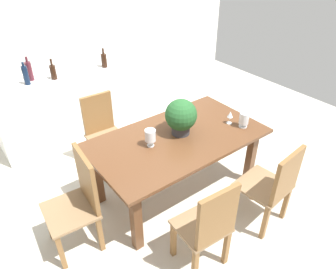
{
  "coord_description": "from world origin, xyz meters",
  "views": [
    {
      "loc": [
        -1.76,
        -2.22,
        2.59
      ],
      "look_at": [
        -0.04,
        0.03,
        0.74
      ],
      "focal_mm": 33.48,
      "sensor_mm": 36.0,
      "label": 1
    }
  ],
  "objects_px": {
    "chair_far_left": "(103,129)",
    "crystal_vase_left": "(244,119)",
    "dining_table": "(178,145)",
    "wine_glass": "(230,115)",
    "wine_bottle_clear": "(29,71)",
    "chair_near_right": "(274,184)",
    "wine_bottle_amber": "(53,72)",
    "kitchen_counter": "(65,106)",
    "wine_bottle_green": "(26,75)",
    "chair_head_end": "(79,198)",
    "flower_centerpiece": "(181,116)",
    "wine_bottle_tall": "(104,60)",
    "crystal_vase_center_near": "(150,136)",
    "chair_near_left": "(209,226)"
  },
  "relations": [
    {
      "from": "chair_far_left",
      "to": "crystal_vase_left",
      "type": "xyz_separation_m",
      "value": [
        1.12,
        -1.24,
        0.33
      ]
    },
    {
      "from": "dining_table",
      "to": "crystal_vase_left",
      "type": "relative_size",
      "value": 10.63
    },
    {
      "from": "wine_glass",
      "to": "wine_bottle_clear",
      "type": "height_order",
      "value": "wine_bottle_clear"
    },
    {
      "from": "chair_near_right",
      "to": "wine_bottle_amber",
      "type": "bearing_deg",
      "value": -73.99
    },
    {
      "from": "kitchen_counter",
      "to": "wine_bottle_green",
      "type": "relative_size",
      "value": 6.47
    },
    {
      "from": "chair_head_end",
      "to": "wine_bottle_amber",
      "type": "bearing_deg",
      "value": 168.26
    },
    {
      "from": "dining_table",
      "to": "crystal_vase_left",
      "type": "xyz_separation_m",
      "value": [
        0.71,
        -0.28,
        0.21
      ]
    },
    {
      "from": "flower_centerpiece",
      "to": "wine_bottle_tall",
      "type": "height_order",
      "value": "wine_bottle_tall"
    },
    {
      "from": "wine_bottle_amber",
      "to": "chair_far_left",
      "type": "bearing_deg",
      "value": -73.89
    },
    {
      "from": "wine_glass",
      "to": "kitchen_counter",
      "type": "relative_size",
      "value": 0.08
    },
    {
      "from": "dining_table",
      "to": "chair_near_right",
      "type": "bearing_deg",
      "value": -65.75
    },
    {
      "from": "chair_head_end",
      "to": "wine_bottle_clear",
      "type": "xyz_separation_m",
      "value": [
        0.26,
        1.89,
        0.56
      ]
    },
    {
      "from": "chair_near_right",
      "to": "wine_glass",
      "type": "distance_m",
      "value": 0.91
    },
    {
      "from": "chair_near_right",
      "to": "wine_bottle_clear",
      "type": "height_order",
      "value": "wine_bottle_clear"
    },
    {
      "from": "wine_bottle_green",
      "to": "crystal_vase_center_near",
      "type": "bearing_deg",
      "value": -69.61
    },
    {
      "from": "chair_near_left",
      "to": "kitchen_counter",
      "type": "height_order",
      "value": "kitchen_counter"
    },
    {
      "from": "dining_table",
      "to": "wine_bottle_tall",
      "type": "xyz_separation_m",
      "value": [
        0.07,
        1.72,
        0.44
      ]
    },
    {
      "from": "chair_near_left",
      "to": "crystal_vase_left",
      "type": "distance_m",
      "value": 1.35
    },
    {
      "from": "wine_bottle_tall",
      "to": "wine_glass",
      "type": "bearing_deg",
      "value": -72.84
    },
    {
      "from": "dining_table",
      "to": "chair_far_left",
      "type": "bearing_deg",
      "value": 113.59
    },
    {
      "from": "chair_head_end",
      "to": "chair_near_right",
      "type": "xyz_separation_m",
      "value": [
        1.58,
        -0.95,
        -0.02
      ]
    },
    {
      "from": "flower_centerpiece",
      "to": "chair_far_left",
      "type": "bearing_deg",
      "value": 118.02
    },
    {
      "from": "dining_table",
      "to": "crystal_vase_center_near",
      "type": "xyz_separation_m",
      "value": [
        -0.32,
        0.04,
        0.23
      ]
    },
    {
      "from": "crystal_vase_left",
      "to": "wine_glass",
      "type": "xyz_separation_m",
      "value": [
        -0.06,
        0.15,
        0.01
      ]
    },
    {
      "from": "chair_head_end",
      "to": "flower_centerpiece",
      "type": "relative_size",
      "value": 2.53
    },
    {
      "from": "chair_far_left",
      "to": "crystal_vase_center_near",
      "type": "height_order",
      "value": "chair_far_left"
    },
    {
      "from": "wine_bottle_tall",
      "to": "crystal_vase_center_near",
      "type": "bearing_deg",
      "value": -103.14
    },
    {
      "from": "chair_head_end",
      "to": "flower_centerpiece",
      "type": "height_order",
      "value": "flower_centerpiece"
    },
    {
      "from": "wine_bottle_green",
      "to": "wine_bottle_amber",
      "type": "bearing_deg",
      "value": -6.12
    },
    {
      "from": "chair_near_right",
      "to": "kitchen_counter",
      "type": "distance_m",
      "value": 3.01
    },
    {
      "from": "wine_glass",
      "to": "chair_near_right",
      "type": "bearing_deg",
      "value": -104.58
    },
    {
      "from": "chair_head_end",
      "to": "wine_glass",
      "type": "relative_size",
      "value": 6.72
    },
    {
      "from": "wine_bottle_tall",
      "to": "dining_table",
      "type": "bearing_deg",
      "value": -92.32
    },
    {
      "from": "kitchen_counter",
      "to": "wine_bottle_amber",
      "type": "distance_m",
      "value": 0.62
    },
    {
      "from": "chair_near_right",
      "to": "crystal_vase_center_near",
      "type": "height_order",
      "value": "chair_near_right"
    },
    {
      "from": "kitchen_counter",
      "to": "wine_bottle_amber",
      "type": "bearing_deg",
      "value": -124.12
    },
    {
      "from": "kitchen_counter",
      "to": "wine_bottle_amber",
      "type": "height_order",
      "value": "wine_bottle_amber"
    },
    {
      "from": "wine_bottle_tall",
      "to": "wine_bottle_green",
      "type": "relative_size",
      "value": 0.93
    },
    {
      "from": "chair_near_right",
      "to": "crystal_vase_left",
      "type": "height_order",
      "value": "chair_near_right"
    },
    {
      "from": "wine_bottle_tall",
      "to": "wine_bottle_green",
      "type": "bearing_deg",
      "value": 177.32
    },
    {
      "from": "dining_table",
      "to": "kitchen_counter",
      "type": "xyz_separation_m",
      "value": [
        -0.54,
        1.89,
        -0.15
      ]
    },
    {
      "from": "flower_centerpiece",
      "to": "wine_glass",
      "type": "xyz_separation_m",
      "value": [
        0.57,
        -0.17,
        -0.11
      ]
    },
    {
      "from": "flower_centerpiece",
      "to": "kitchen_counter",
      "type": "bearing_deg",
      "value": 108.18
    },
    {
      "from": "chair_far_left",
      "to": "crystal_vase_left",
      "type": "bearing_deg",
      "value": -45.55
    },
    {
      "from": "kitchen_counter",
      "to": "wine_bottle_tall",
      "type": "bearing_deg",
      "value": -15.51
    },
    {
      "from": "crystal_vase_left",
      "to": "wine_bottle_amber",
      "type": "bearing_deg",
      "value": 123.8
    },
    {
      "from": "chair_near_left",
      "to": "wine_bottle_green",
      "type": "xyz_separation_m",
      "value": [
        -0.54,
        2.72,
        0.57
      ]
    },
    {
      "from": "dining_table",
      "to": "flower_centerpiece",
      "type": "xyz_separation_m",
      "value": [
        0.07,
        0.04,
        0.32
      ]
    },
    {
      "from": "chair_near_left",
      "to": "wine_bottle_amber",
      "type": "relative_size",
      "value": 3.69
    },
    {
      "from": "chair_near_left",
      "to": "flower_centerpiece",
      "type": "bearing_deg",
      "value": -112.61
    }
  ]
}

